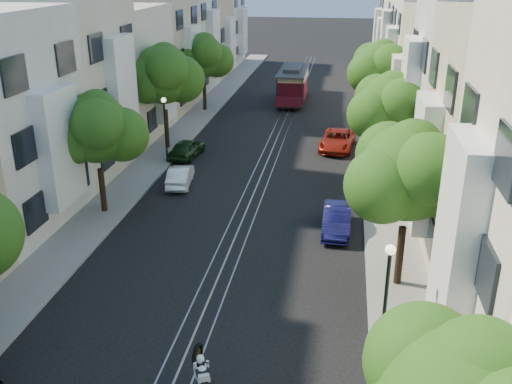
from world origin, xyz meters
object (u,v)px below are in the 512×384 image
at_px(tree_e_b, 410,175).
at_px(parked_car_e_mid, 337,220).
at_px(tree_w_b, 97,130).
at_px(parked_car_w_mid, 180,176).
at_px(cable_car, 293,83).
at_px(parked_car_w_far, 187,148).
at_px(tree_w_c, 164,75).
at_px(tree_w_d, 204,57).
at_px(tree_e_d, 382,69).
at_px(lamp_west, 165,120).
at_px(lamp_east, 387,287).
at_px(sportbike_rider, 202,374).
at_px(parked_car_e_far, 337,140).
at_px(tree_e_c, 391,108).

distance_m(tree_e_b, parked_car_e_mid, 6.70).
distance_m(tree_e_b, tree_w_b, 15.25).
distance_m(tree_e_b, parked_car_w_mid, 15.56).
relative_size(tree_w_b, cable_car, 0.79).
bearing_deg(tree_e_b, parked_car_w_far, 131.19).
xyz_separation_m(tree_w_c, tree_w_d, (-0.00, 11.00, -0.47)).
bearing_deg(parked_car_w_far, parked_car_w_mid, 107.75).
distance_m(parked_car_e_mid, parked_car_w_mid, 10.27).
distance_m(tree_e_b, tree_e_d, 22.00).
height_order(tree_w_d, lamp_west, tree_w_d).
bearing_deg(lamp_east, lamp_west, 124.99).
bearing_deg(sportbike_rider, tree_w_c, 85.64).
bearing_deg(cable_car, parked_car_e_mid, -80.39).
bearing_deg(tree_e_d, parked_car_e_far, -123.91).
relative_size(tree_w_d, parked_car_e_far, 1.41).
xyz_separation_m(tree_w_b, tree_w_d, (0.00, 22.00, 0.20)).
distance_m(lamp_west, parked_car_w_far, 2.79).
xyz_separation_m(tree_e_c, lamp_west, (-13.56, 2.02, -1.75)).
bearing_deg(cable_car, tree_e_c, -70.80).
distance_m(tree_w_b, tree_w_d, 22.00).
xyz_separation_m(cable_car, parked_car_w_far, (-5.37, -17.12, -1.18)).
distance_m(tree_e_b, tree_e_c, 11.00).
bearing_deg(cable_car, lamp_east, -80.46).
distance_m(tree_w_d, parked_car_w_mid, 18.25).
relative_size(cable_car, parked_car_e_far, 1.70).
height_order(lamp_west, parked_car_e_mid, lamp_west).
xyz_separation_m(tree_e_c, tree_e_d, (0.00, 11.00, 0.27)).
xyz_separation_m(tree_w_c, lamp_west, (0.84, -2.98, -2.22)).
distance_m(tree_e_b, tree_w_d, 30.60).
height_order(tree_w_b, lamp_east, tree_w_b).
xyz_separation_m(cable_car, parked_car_e_mid, (4.66, -26.92, -1.18)).
height_order(tree_e_d, parked_car_w_far, tree_e_d).
bearing_deg(tree_w_d, tree_w_c, -90.00).
xyz_separation_m(parked_car_w_mid, parked_car_w_far, (-0.96, 5.00, 0.06)).
xyz_separation_m(tree_e_d, tree_w_c, (-14.40, -6.00, 0.20)).
distance_m(tree_e_d, lamp_west, 16.39).
relative_size(tree_w_b, tree_w_c, 0.88).
bearing_deg(tree_w_d, tree_e_d, -19.15).
bearing_deg(parked_car_e_mid, tree_e_c, 68.45).
height_order(tree_w_c, parked_car_e_mid, tree_w_c).
bearing_deg(cable_car, tree_e_d, -53.01).
distance_m(tree_e_b, parked_car_w_far, 19.59).
xyz_separation_m(tree_e_c, sportbike_rider, (-6.24, -18.30, -3.81)).
distance_m(tree_e_b, lamp_west, 18.90).
bearing_deg(tree_w_c, tree_e_d, 22.62).
bearing_deg(parked_car_w_far, parked_car_e_far, -154.24).
xyz_separation_m(tree_w_c, cable_car, (7.16, 15.54, -3.27)).
height_order(lamp_east, parked_car_e_mid, lamp_east).
xyz_separation_m(lamp_east, sportbike_rider, (-5.28, -2.33, -2.06)).
bearing_deg(tree_e_c, tree_e_b, -90.00).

